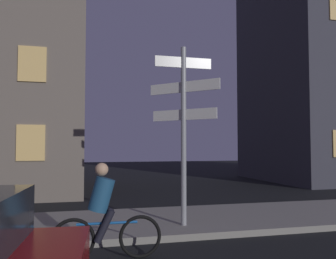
% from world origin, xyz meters
% --- Properties ---
extents(sidewalk_kerb, '(40.00, 3.06, 0.14)m').
position_xyz_m(sidewalk_kerb, '(0.00, 7.04, 0.07)').
color(sidewalk_kerb, gray).
rests_on(sidewalk_kerb, ground_plane).
extents(signpost, '(1.32, 1.27, 3.99)m').
position_xyz_m(signpost, '(-0.10, 6.28, 2.52)').
color(signpost, gray).
rests_on(signpost, sidewalk_kerb).
extents(cyclist, '(1.82, 0.33, 1.61)m').
position_xyz_m(cyclist, '(-1.93, 4.75, 0.75)').
color(cyclist, black).
rests_on(cyclist, ground_plane).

